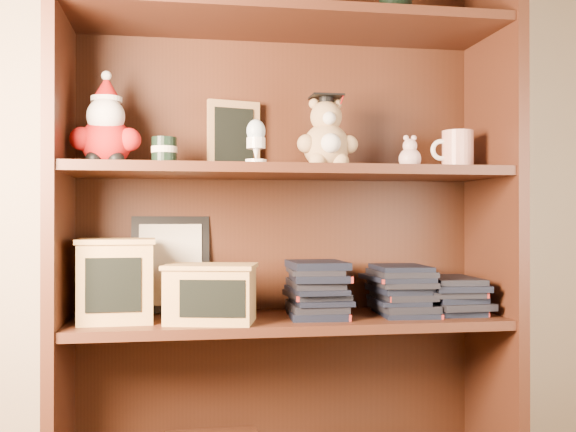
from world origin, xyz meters
The scene contains 16 objects.
bookcase centered at (-0.04, 1.36, 0.78)m, with size 1.20×0.35×1.60m.
shelf_lower centered at (-0.04, 1.30, 0.54)m, with size 1.14×0.33×0.02m.
shelf_upper centered at (-0.04, 1.30, 0.94)m, with size 1.14×0.33×0.02m.
santa_plush centered at (-0.51, 1.30, 1.04)m, with size 0.18×0.13×0.25m.
teachers_tin centered at (-0.36, 1.30, 0.99)m, with size 0.07×0.07×0.07m.
chalkboard_plaque centered at (-0.17, 1.42, 1.04)m, with size 0.15×0.10×0.19m.
egg_cup centered at (-0.13, 1.23, 1.01)m, with size 0.05×0.05×0.12m.
grad_teddy_bear centered at (0.07, 1.30, 1.03)m, with size 0.17×0.14×0.20m.
pink_figurine centered at (0.30, 1.31, 0.99)m, with size 0.06×0.06×0.10m.
teacher_mug centered at (0.44, 1.30, 1.00)m, with size 0.12×0.09×0.11m.
certificate_frame centered at (-0.35, 1.44, 0.68)m, with size 0.22×0.06×0.27m.
treats_box centered at (-0.48, 1.30, 0.66)m, with size 0.20×0.20×0.21m.
pencils_box centered at (-0.25, 1.24, 0.63)m, with size 0.25×0.21×0.15m.
book_stack_left centered at (0.04, 1.30, 0.62)m, with size 0.14×0.20×0.14m.
book_stack_mid centered at (0.27, 1.30, 0.62)m, with size 0.14×0.20×0.14m.
book_stack_right centered at (0.43, 1.30, 0.60)m, with size 0.14×0.20×0.10m.
Camera 1 is at (-0.33, -0.47, 0.81)m, focal length 42.00 mm.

